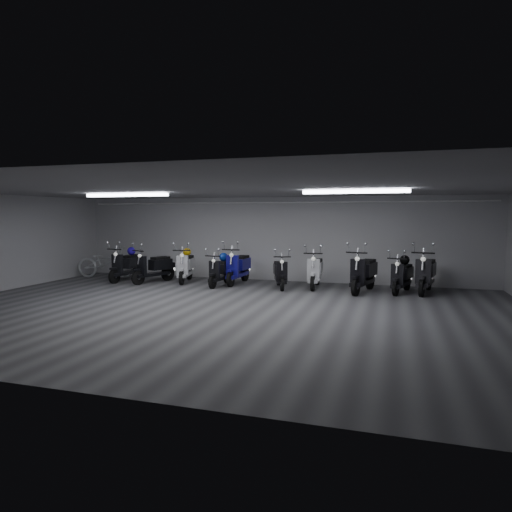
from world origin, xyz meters
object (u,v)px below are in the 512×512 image
(scooter_3, at_px, (220,267))
(scooter_9, at_px, (426,267))
(helmet_1, at_px, (131,251))
(helmet_3, at_px, (223,257))
(scooter_7, at_px, (364,267))
(helmet_0, at_px, (187,252))
(helmet_2, at_px, (405,260))
(scooter_6, at_px, (315,266))
(scooter_8, at_px, (402,271))
(bicycle, at_px, (106,259))
(scooter_5, at_px, (280,268))
(scooter_1, at_px, (153,262))
(scooter_4, at_px, (238,262))
(scooter_0, at_px, (127,261))
(scooter_2, at_px, (186,262))

(scooter_3, bearing_deg, scooter_9, 8.88)
(helmet_1, distance_m, helmet_3, 3.38)
(scooter_3, distance_m, scooter_7, 4.32)
(helmet_0, xyz_separation_m, helmet_2, (6.89, -0.09, -0.05))
(scooter_3, height_order, scooter_6, scooter_6)
(scooter_8, xyz_separation_m, helmet_1, (-8.72, -0.02, 0.35))
(scooter_3, relative_size, helmet_3, 6.10)
(scooter_3, bearing_deg, bicycle, 177.28)
(scooter_5, bearing_deg, helmet_3, 158.45)
(scooter_9, bearing_deg, scooter_3, -163.48)
(scooter_8, height_order, helmet_1, scooter_8)
(scooter_1, bearing_deg, scooter_8, 24.42)
(scooter_4, bearing_deg, helmet_1, -174.42)
(scooter_5, xyz_separation_m, scooter_9, (4.14, 0.34, 0.12))
(bicycle, relative_size, helmet_2, 7.47)
(scooter_5, xyz_separation_m, bicycle, (-6.41, 0.36, 0.05))
(scooter_1, xyz_separation_m, helmet_1, (-1.01, 0.33, 0.32))
(scooter_0, distance_m, scooter_9, 9.40)
(scooter_0, bearing_deg, bicycle, 164.27)
(scooter_1, height_order, bicycle, scooter_1)
(scooter_8, bearing_deg, scooter_0, -161.69)
(scooter_5, distance_m, helmet_2, 3.60)
(scooter_6, relative_size, helmet_2, 6.62)
(scooter_6, height_order, helmet_3, scooter_6)
(scooter_6, bearing_deg, helmet_2, -2.15)
(scooter_3, bearing_deg, scooter_6, 14.62)
(scooter_1, height_order, scooter_8, scooter_1)
(scooter_0, height_order, scooter_5, scooter_0)
(scooter_0, relative_size, scooter_4, 0.97)
(scooter_1, xyz_separation_m, helmet_2, (7.78, 0.58, 0.25))
(scooter_0, relative_size, scooter_6, 1.01)
(bicycle, bearing_deg, scooter_9, -97.66)
(scooter_1, bearing_deg, scooter_5, 24.16)
(scooter_2, bearing_deg, scooter_6, -12.26)
(scooter_0, relative_size, helmet_3, 6.88)
(scooter_9, relative_size, helmet_1, 7.25)
(scooter_6, bearing_deg, scooter_2, 178.58)
(scooter_2, bearing_deg, helmet_0, 90.00)
(scooter_1, distance_m, bicycle, 2.26)
(helmet_0, bearing_deg, bicycle, -177.51)
(scooter_2, height_order, helmet_2, scooter_2)
(scooter_6, height_order, helmet_1, scooter_6)
(scooter_4, height_order, helmet_0, scooter_4)
(bicycle, xyz_separation_m, helmet_1, (1.18, -0.20, 0.32))
(scooter_2, xyz_separation_m, scooter_5, (3.26, -0.25, -0.06))
(scooter_5, distance_m, scooter_7, 2.45)
(scooter_7, distance_m, bicycle, 8.87)
(scooter_1, distance_m, scooter_3, 2.35)
(helmet_3, bearing_deg, scooter_1, -174.47)
(scooter_7, bearing_deg, scooter_1, -164.94)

